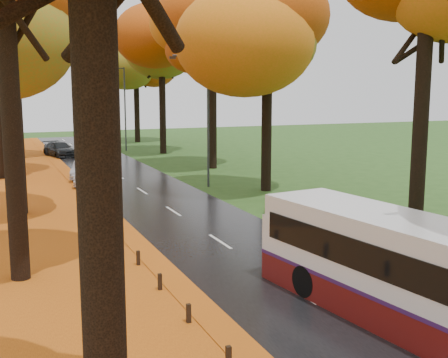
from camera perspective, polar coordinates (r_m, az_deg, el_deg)
road at (r=28.68m, az=-5.78°, el=-2.91°), size 6.50×90.00×0.04m
centre_line at (r=28.67m, az=-5.78°, el=-2.87°), size 0.12×90.00×0.01m
leaf_drift at (r=27.95m, az=-11.77°, el=-3.33°), size 0.90×90.00×0.01m
trees_left at (r=29.11m, az=-21.55°, el=15.52°), size 9.20×74.00×13.88m
trees_right at (r=32.81m, az=5.43°, el=15.59°), size 9.30×74.20×13.96m
streetlamp_mid at (r=34.08m, az=-2.03°, el=7.00°), size 2.45×0.18×8.00m
streetlamp_far at (r=55.19m, az=-10.29°, el=7.70°), size 2.45×0.18×8.00m
bus at (r=14.94m, az=19.14°, el=-9.07°), size 3.69×10.53×2.71m
car_white at (r=36.40m, az=-13.42°, el=0.60°), size 2.85×4.38×1.39m
car_silver at (r=38.73m, az=-14.01°, el=0.96°), size 2.39×3.91×1.22m
car_dark at (r=51.97m, az=-16.36°, el=2.93°), size 2.88×4.69×1.27m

